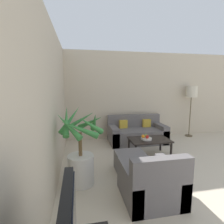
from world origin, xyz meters
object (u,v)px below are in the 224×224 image
object	(u,v)px
coffee_table	(149,141)
apple_red	(147,137)
fruit_bowl	(146,139)
apple_green	(146,136)
ottoman	(131,162)
floor_lamp	(192,94)
sofa_loveseat	(137,133)
armchair	(151,183)
potted_palm	(81,155)
orange_fruit	(143,136)

from	to	relation	value
coffee_table	apple_red	size ratio (longest dim) A/B	11.46
apple_red	fruit_bowl	bearing A→B (deg)	91.34
coffee_table	apple_green	xyz separation A→B (m)	(-0.07, 0.04, 0.13)
ottoman	fruit_bowl	bearing A→B (deg)	48.08
ottoman	floor_lamp	bearing A→B (deg)	36.55
fruit_bowl	ottoman	xyz separation A→B (m)	(-0.59, -0.65, -0.24)
ottoman	apple_red	bearing A→B (deg)	46.04
sofa_loveseat	apple_red	distance (m)	1.12
armchair	apple_red	bearing A→B (deg)	69.92
sofa_loveseat	ottoman	distance (m)	1.84
sofa_loveseat	armchair	size ratio (longest dim) A/B	2.00
sofa_loveseat	floor_lamp	distance (m)	2.24
sofa_loveseat	fruit_bowl	world-z (taller)	sofa_loveseat
fruit_bowl	apple_red	size ratio (longest dim) A/B	3.14
coffee_table	potted_palm	bearing A→B (deg)	-150.53
sofa_loveseat	orange_fruit	xyz separation A→B (m)	(-0.20, -1.04, 0.22)
floor_lamp	orange_fruit	xyz separation A→B (m)	(-2.12, -1.28, -0.92)
apple_red	ottoman	size ratio (longest dim) A/B	0.15
apple_green	armchair	bearing A→B (deg)	-109.30
potted_palm	floor_lamp	bearing A→B (deg)	31.53
potted_palm	apple_green	size ratio (longest dim) A/B	17.75
potted_palm	orange_fruit	xyz separation A→B (m)	(1.47, 0.92, -0.03)
apple_red	orange_fruit	world-z (taller)	apple_red
fruit_bowl	armchair	size ratio (longest dim) A/B	0.31
sofa_loveseat	apple_green	bearing A→B (deg)	-96.46
coffee_table	ottoman	size ratio (longest dim) A/B	1.67
orange_fruit	potted_palm	bearing A→B (deg)	-148.01
fruit_bowl	apple_red	world-z (taller)	apple_red
apple_green	armchair	distance (m)	1.69
armchair	fruit_bowl	bearing A→B (deg)	70.49
sofa_loveseat	fruit_bowl	size ratio (longest dim) A/B	6.37
orange_fruit	coffee_table	bearing A→B (deg)	1.60
potted_palm	sofa_loveseat	xyz separation A→B (m)	(1.67, 1.95, -0.25)
potted_palm	coffee_table	distance (m)	1.88
coffee_table	apple_green	world-z (taller)	apple_green
fruit_bowl	ottoman	world-z (taller)	fruit_bowl
apple_red	armchair	distance (m)	1.60
orange_fruit	apple_red	bearing A→B (deg)	-33.57
coffee_table	fruit_bowl	xyz separation A→B (m)	(-0.08, -0.01, 0.07)
floor_lamp	coffee_table	world-z (taller)	floor_lamp
potted_palm	armchair	world-z (taller)	potted_palm
sofa_loveseat	apple_red	bearing A→B (deg)	-96.44
orange_fruit	ottoman	xyz separation A→B (m)	(-0.51, -0.66, -0.30)
coffee_table	ottoman	world-z (taller)	coffee_table
orange_fruit	armchair	bearing A→B (deg)	-106.72
ottoman	armchair	bearing A→B (deg)	-86.96
potted_palm	floor_lamp	world-z (taller)	floor_lamp
sofa_loveseat	potted_palm	bearing A→B (deg)	-130.55
potted_palm	coffee_table	xyz separation A→B (m)	(1.63, 0.92, -0.16)
apple_green	orange_fruit	bearing A→B (deg)	-156.14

